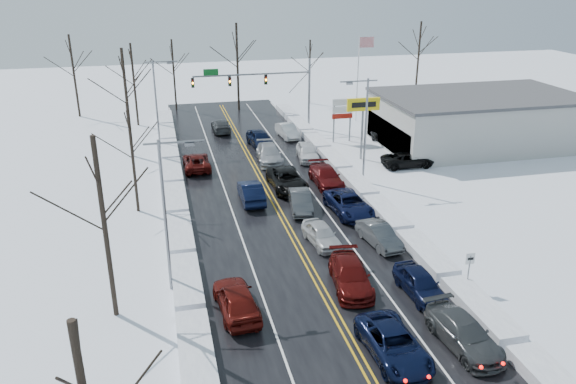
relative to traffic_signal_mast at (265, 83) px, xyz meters
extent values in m
plane|color=silver|center=(-3.45, -27.99, -5.48)|extent=(160.00, 160.00, 0.00)
cube|color=black|center=(-3.45, -25.99, -5.47)|extent=(14.00, 84.00, 0.01)
cube|color=white|center=(-11.05, -25.99, -5.48)|extent=(1.65, 72.00, 0.66)
cube|color=white|center=(4.15, -25.99, -5.48)|extent=(1.65, 72.00, 0.66)
cylinder|color=slate|center=(5.05, 0.01, -1.48)|extent=(0.24, 0.24, 8.00)
cylinder|color=slate|center=(-1.45, 0.01, 1.02)|extent=(13.00, 0.18, 0.18)
cylinder|color=slate|center=(3.85, 0.01, -0.08)|extent=(2.33, 0.10, 2.33)
cube|color=#0C591E|center=(-5.95, 0.01, 1.42)|extent=(1.60, 0.08, 0.70)
cube|color=black|center=(0.05, 0.01, 0.37)|extent=(0.32, 0.25, 1.05)
sphere|color=#3F0705|center=(0.05, -0.15, 0.67)|extent=(0.20, 0.20, 0.20)
sphere|color=orange|center=(0.05, -0.15, 0.37)|extent=(0.22, 0.22, 0.22)
sphere|color=black|center=(0.05, -0.15, 0.07)|extent=(0.20, 0.20, 0.20)
cube|color=black|center=(-3.95, 0.01, 0.37)|extent=(0.32, 0.25, 1.05)
sphere|color=#3F0705|center=(-3.95, -0.15, 0.67)|extent=(0.20, 0.20, 0.20)
sphere|color=orange|center=(-3.95, -0.15, 0.37)|extent=(0.22, 0.22, 0.22)
sphere|color=black|center=(-3.95, -0.15, 0.07)|extent=(0.20, 0.20, 0.20)
cube|color=black|center=(-7.95, 0.01, 0.37)|extent=(0.32, 0.25, 1.05)
sphere|color=#3F0705|center=(-7.95, -0.15, 0.67)|extent=(0.20, 0.20, 0.20)
sphere|color=orange|center=(-7.95, -0.15, 0.37)|extent=(0.22, 0.22, 0.22)
sphere|color=black|center=(-7.95, -0.15, 0.07)|extent=(0.20, 0.20, 0.20)
cylinder|color=slate|center=(7.05, -11.99, -2.68)|extent=(0.20, 0.20, 5.60)
cube|color=yellow|center=(7.05, -11.99, -0.08)|extent=(3.20, 0.30, 1.20)
cube|color=black|center=(7.05, -12.16, -0.08)|extent=(2.40, 0.04, 0.50)
cylinder|color=slate|center=(6.15, -5.99, -3.48)|extent=(0.16, 0.16, 4.00)
cylinder|color=slate|center=(7.95, -5.99, -3.48)|extent=(0.16, 0.16, 4.00)
cube|color=white|center=(7.05, -5.99, -1.18)|extent=(2.20, 0.22, 0.70)
cube|color=white|center=(7.05, -5.99, -1.98)|extent=(2.20, 0.22, 0.70)
cube|color=#97160B|center=(7.05, -5.99, -2.68)|extent=(2.20, 0.22, 0.50)
cylinder|color=slate|center=(4.75, -35.99, -4.38)|extent=(0.08, 0.08, 2.20)
cube|color=white|center=(4.75, -35.99, -3.48)|extent=(0.55, 0.05, 0.70)
cube|color=black|center=(4.75, -36.03, -3.48)|extent=(0.35, 0.02, 0.15)
cylinder|color=silver|center=(11.55, 2.01, -0.48)|extent=(0.14, 0.14, 10.00)
cube|color=#A1A19C|center=(20.55, -9.99, -2.98)|extent=(20.00, 12.00, 5.00)
cube|color=#262628|center=(10.60, -9.99, -3.88)|extent=(0.10, 11.00, 2.80)
cube|color=#3F3F42|center=(20.55, -9.99, -0.33)|extent=(20.40, 12.40, 0.30)
cylinder|color=slate|center=(5.05, -17.99, -0.98)|extent=(0.18, 0.18, 9.00)
cylinder|color=slate|center=(4.25, -17.99, 3.32)|extent=(3.20, 0.12, 0.12)
cube|color=slate|center=(3.45, -17.99, 3.17)|extent=(0.50, 0.25, 0.18)
cylinder|color=slate|center=(-11.95, -31.99, -0.98)|extent=(0.18, 0.18, 9.00)
cylinder|color=slate|center=(-11.15, -31.99, 3.32)|extent=(3.20, 0.12, 0.12)
cube|color=slate|center=(-10.35, -31.99, 3.17)|extent=(0.50, 0.25, 0.18)
cylinder|color=slate|center=(-11.95, -3.99, -0.98)|extent=(0.18, 0.18, 9.00)
cylinder|color=slate|center=(-11.15, -3.99, 3.32)|extent=(3.20, 0.12, 0.12)
cube|color=slate|center=(-10.35, -3.99, 3.17)|extent=(0.50, 0.25, 0.18)
cylinder|color=#2D231C|center=(-14.95, -33.99, -0.48)|extent=(0.27, 0.27, 10.00)
cylinder|color=#2D231C|center=(-13.95, -19.99, -1.23)|extent=(0.23, 0.23, 8.50)
cylinder|color=#2D231C|center=(-14.65, -5.99, -0.23)|extent=(0.28, 0.28, 10.50)
cylinder|color=#2D231C|center=(-14.25, 6.01, -0.73)|extent=(0.25, 0.25, 9.50)
cylinder|color=#2D231C|center=(-21.45, 12.01, -0.48)|extent=(0.27, 0.27, 10.00)
cylinder|color=#2D231C|center=(-9.45, 13.01, -0.98)|extent=(0.24, 0.24, 9.00)
cylinder|color=#2D231C|center=(-1.45, 11.01, 0.02)|extent=(0.29, 0.29, 11.00)
cylinder|color=#2D231C|center=(8.55, 12.51, -1.23)|extent=(0.23, 0.23, 8.50)
cylinder|color=#2D231C|center=(24.55, 13.01, -0.23)|extent=(0.28, 0.28, 10.50)
imported|color=black|center=(-1.84, -40.69, -5.48)|extent=(2.58, 5.20, 1.42)
imported|color=#4A0B09|center=(-1.74, -34.18, -5.48)|extent=(2.76, 5.35, 1.48)
imported|color=silver|center=(-1.82, -28.52, -5.48)|extent=(2.12, 4.29, 1.41)
imported|color=#3E4043|center=(-1.78, -22.69, -5.48)|extent=(2.14, 4.61, 1.46)
imported|color=black|center=(-1.75, -18.09, -5.48)|extent=(2.80, 5.80, 1.59)
imported|color=#9A9CA2|center=(-1.82, -10.86, -5.48)|extent=(2.67, 5.66, 1.60)
imported|color=black|center=(-1.76, -5.77, -5.48)|extent=(2.59, 5.15, 1.68)
imported|color=#3B3E40|center=(1.84, -40.69, -5.48)|extent=(2.51, 5.18, 1.45)
imported|color=black|center=(1.81, -35.92, -5.48)|extent=(1.91, 4.40, 1.48)
imported|color=#424447|center=(1.92, -29.50, -5.48)|extent=(2.05, 4.40, 1.40)
imported|color=black|center=(1.63, -24.12, -5.48)|extent=(2.88, 5.64, 1.52)
imported|color=#49090A|center=(1.70, -17.94, -5.48)|extent=(2.17, 5.29, 1.53)
imported|color=silver|center=(1.92, -11.01, -5.48)|extent=(2.41, 4.86, 1.59)
imported|color=silver|center=(1.79, -3.13, -5.48)|extent=(1.99, 4.64, 1.49)
imported|color=black|center=(-5.18, -20.09, -5.48)|extent=(1.72, 4.84, 1.59)
imported|color=#4B0C0A|center=(-8.77, -11.29, -5.48)|extent=(2.35, 5.10, 1.42)
imported|color=#3A3D3F|center=(-5.04, 0.95, -5.48)|extent=(2.00, 4.82, 1.39)
imported|color=#540F0B|center=(-8.58, -35.29, -5.48)|extent=(2.33, 5.03, 1.67)
imported|color=black|center=(10.53, -15.16, -5.48)|extent=(5.03, 2.44, 1.38)
imported|color=black|center=(13.61, -11.82, -5.48)|extent=(2.36, 5.64, 1.63)
imported|color=black|center=(11.42, -5.34, -5.48)|extent=(2.29, 4.88, 1.61)
camera|label=1|loc=(-11.82, -61.02, 11.90)|focal=35.00mm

